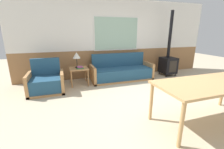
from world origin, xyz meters
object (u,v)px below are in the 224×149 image
at_px(side_table, 79,71).
at_px(table_lamp, 76,56).
at_px(dining_table, 210,86).
at_px(couch, 122,72).
at_px(wood_stove, 168,62).
at_px(armchair, 46,83).

xyz_separation_m(side_table, table_lamp, (-0.03, 0.10, 0.45)).
relative_size(side_table, dining_table, 0.28).
height_order(couch, table_lamp, table_lamp).
bearing_deg(side_table, dining_table, -55.05).
distance_m(table_lamp, wood_stove, 3.37).
height_order(couch, dining_table, couch).
relative_size(side_table, table_lamp, 1.16).
xyz_separation_m(couch, dining_table, (0.51, -2.85, 0.43)).
relative_size(side_table, wood_stove, 0.24).
bearing_deg(table_lamp, side_table, -70.51).
height_order(side_table, table_lamp, table_lamp).
xyz_separation_m(couch, table_lamp, (-1.48, 0.04, 0.63)).
height_order(couch, armchair, armchair).
bearing_deg(wood_stove, armchair, -175.10).
bearing_deg(wood_stove, side_table, -179.75).
xyz_separation_m(armchair, table_lamp, (0.89, 0.44, 0.63)).
bearing_deg(dining_table, table_lamp, 124.51).
distance_m(couch, armchair, 2.40).
bearing_deg(armchair, couch, 6.34).
relative_size(couch, armchair, 2.28).
xyz_separation_m(couch, side_table, (-1.45, -0.05, 0.18)).
bearing_deg(couch, side_table, -177.94).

